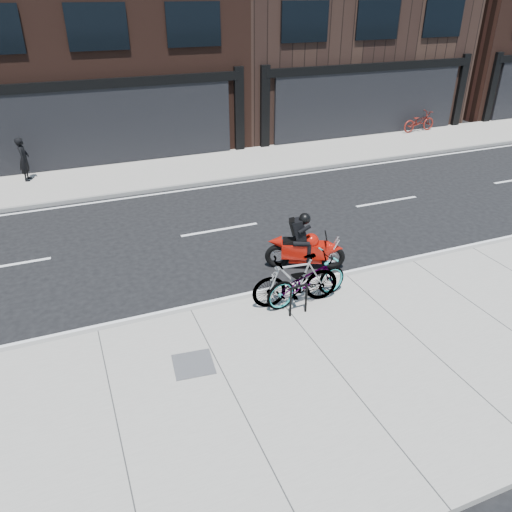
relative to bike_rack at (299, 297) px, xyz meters
name	(u,v)px	position (x,y,z in m)	size (l,w,h in m)	color
ground	(243,259)	(-0.14, 3.01, -0.56)	(120.00, 120.00, 0.00)	black
sidewalk_near	(338,375)	(-0.14, -1.99, -0.49)	(60.00, 6.00, 0.13)	gray
sidewalk_far	(174,171)	(-0.14, 10.76, -0.49)	(60.00, 3.50, 0.13)	gray
bike_rack	(299,297)	(0.00, 0.00, 0.00)	(0.44, 0.07, 0.73)	black
bicycle_front	(307,280)	(0.40, 0.41, 0.11)	(0.72, 2.05, 1.08)	gray
bicycle_rear	(296,280)	(0.12, 0.41, 0.17)	(0.56, 2.00, 1.20)	gray
motorcycle	(309,246)	(1.26, 1.96, 0.07)	(1.93, 1.15, 1.54)	black
pedestrian	(24,159)	(-5.45, 11.58, 0.37)	(0.58, 0.38, 1.59)	black
bicycle_far	(419,122)	(12.60, 12.01, 0.06)	(0.65, 1.85, 0.97)	maroon
utility_grate	(193,364)	(-2.58, -0.77, -0.42)	(0.75, 0.75, 0.01)	#4C4C4E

